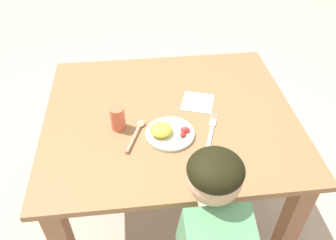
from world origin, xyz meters
The scene contains 7 objects.
ground_plane centered at (0.00, 0.00, 0.00)m, with size 8.00×8.00×0.00m, color #B5A391.
dining_table centered at (0.00, 0.00, 0.58)m, with size 1.12×0.96×0.72m.
plate centered at (-0.03, -0.14, 0.73)m, with size 0.20×0.20×0.06m.
fork centered at (0.16, -0.14, 0.72)m, with size 0.09×0.21×0.01m.
spoon centered at (-0.16, -0.12, 0.72)m, with size 0.10×0.20×0.02m.
drinking_cup centered at (-0.23, -0.07, 0.77)m, with size 0.06×0.06×0.11m, color #DA6445.
napkin centered at (0.14, 0.06, 0.72)m, with size 0.14×0.14×0.00m, color white.
Camera 1 is at (-0.14, -1.16, 1.70)m, focal length 36.25 mm.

